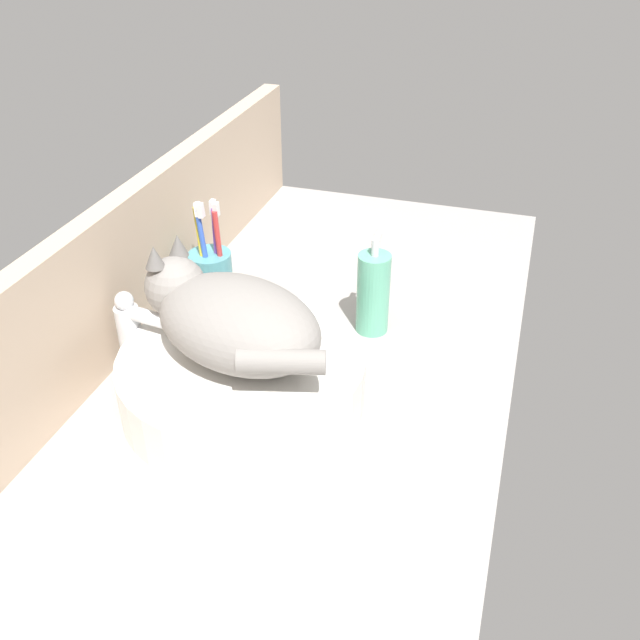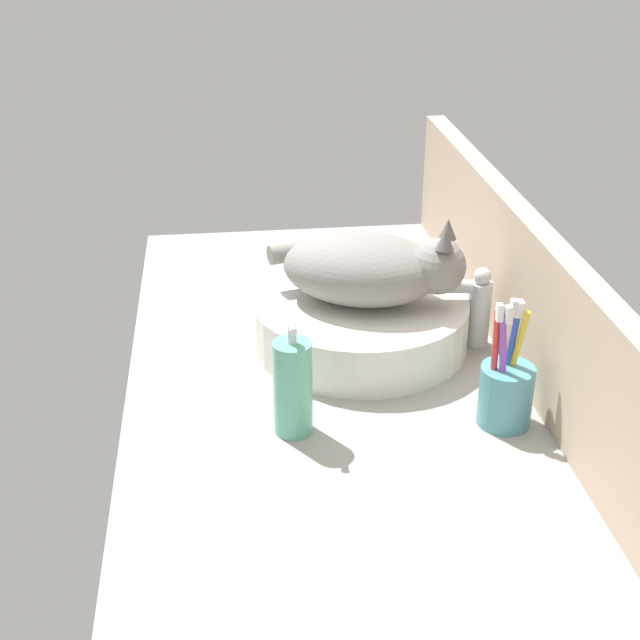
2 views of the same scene
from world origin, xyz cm
name	(u,v)px [view 1 (image 1 of 2)]	position (x,y,z in cm)	size (l,w,h in cm)	color
ground_plane	(308,369)	(0.00, 0.00, -2.00)	(130.01, 62.61, 4.00)	#9E9993
backsplash_panel	(131,266)	(0.00, 29.50, 11.89)	(130.01, 3.60, 23.79)	tan
sink_basin	(243,379)	(-12.47, 5.69, 4.01)	(34.76, 34.76, 8.02)	silver
cat	(230,318)	(-12.09, 7.01, 13.78)	(24.34, 30.21, 14.00)	gray
faucet	(135,330)	(-10.28, 23.58, 7.30)	(4.11, 11.86, 13.60)	silver
soap_dispenser	(373,293)	(11.25, -7.44, 7.06)	(5.36, 5.36, 17.15)	#60B793
toothbrush_cup	(211,273)	(12.66, 21.98, 5.07)	(7.52, 7.52, 18.69)	teal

